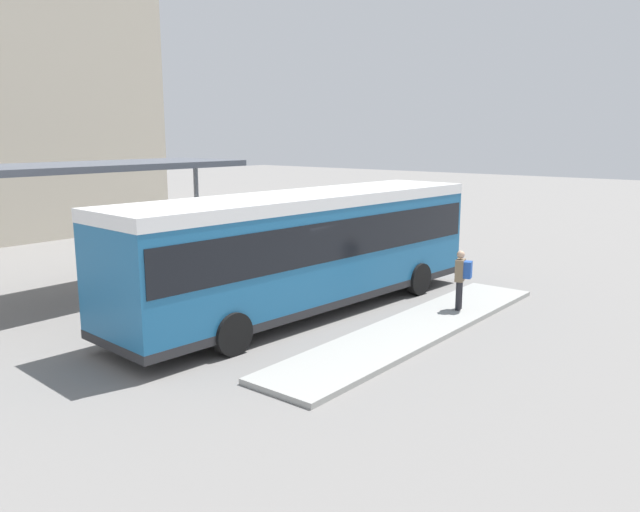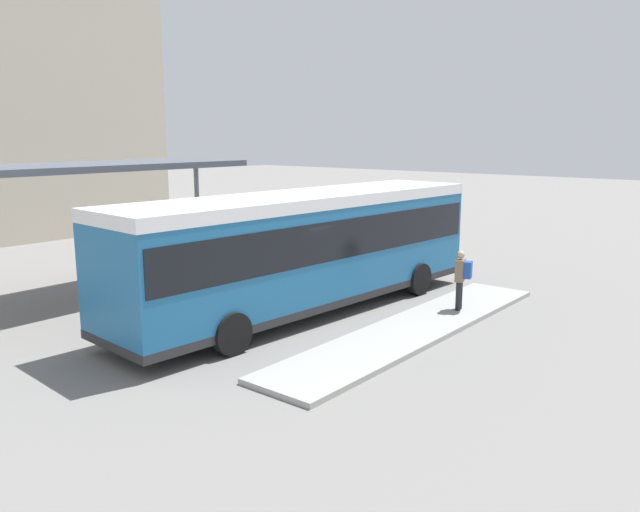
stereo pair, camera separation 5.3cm
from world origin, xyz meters
name	(u,v)px [view 2 (the right image)]	position (x,y,z in m)	size (l,w,h in m)	color
ground_plane	(307,311)	(0.00, 0.00, 0.00)	(120.00, 120.00, 0.00)	slate
curb_island	(416,328)	(0.38, -3.16, 0.06)	(10.08, 1.80, 0.12)	#9E9E99
city_bus	(307,243)	(0.01, 0.00, 1.86)	(11.57, 3.25, 3.18)	#1E6093
pedestrian_waiting	(462,276)	(2.37, -3.33, 1.03)	(0.44, 0.48, 1.58)	#232328
bicycle_yellow	(390,239)	(9.53, 3.50, 0.39)	(0.48, 1.78, 0.77)	black
bicycle_blue	(374,237)	(9.60, 4.36, 0.38)	(0.48, 1.78, 0.77)	black
bicycle_white	(357,236)	(9.49, 5.22, 0.34)	(0.48, 1.57, 0.68)	black
station_shelter	(89,169)	(-2.63, 5.93, 3.72)	(9.18, 3.44, 3.87)	#4C515B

